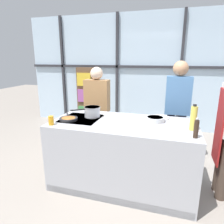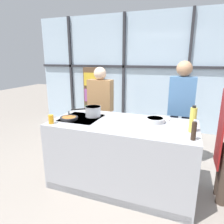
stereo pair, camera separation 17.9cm
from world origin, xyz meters
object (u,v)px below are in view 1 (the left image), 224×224
at_px(saucepan, 92,112).
at_px(pepper_grinder, 196,129).
at_px(white_plate, 160,117).
at_px(spectator_far_left, 97,106).
at_px(frying_pan, 69,119).
at_px(mixing_bowl, 155,119).
at_px(spectator_center_left, 178,106).
at_px(juice_glass_near, 51,120).
at_px(oil_bottle, 193,118).

distance_m(saucepan, pepper_grinder, 1.42).
bearing_deg(white_plate, spectator_far_left, 154.77).
relative_size(spectator_far_left, frying_pan, 4.01).
bearing_deg(white_plate, frying_pan, -158.88).
xyz_separation_m(spectator_far_left, mixing_bowl, (1.10, -0.73, 0.06)).
distance_m(mixing_bowl, pepper_grinder, 0.66).
xyz_separation_m(saucepan, pepper_grinder, (1.35, -0.43, 0.02)).
distance_m(frying_pan, saucepan, 0.35).
height_order(spectator_center_left, juice_glass_near, spectator_center_left).
height_order(white_plate, juice_glass_near, juice_glass_near).
distance_m(spectator_far_left, pepper_grinder, 1.97).
relative_size(spectator_center_left, mixing_bowl, 6.67).
distance_m(oil_bottle, pepper_grinder, 0.25).
distance_m(white_plate, pepper_grinder, 0.77).
relative_size(spectator_center_left, white_plate, 6.36).
height_order(spectator_center_left, pepper_grinder, spectator_center_left).
distance_m(spectator_far_left, oil_bottle, 1.83).
distance_m(spectator_far_left, white_plate, 1.28).
height_order(saucepan, pepper_grinder, pepper_grinder).
bearing_deg(saucepan, pepper_grinder, -17.54).
bearing_deg(frying_pan, oil_bottle, 2.05).
bearing_deg(pepper_grinder, white_plate, 122.23).
xyz_separation_m(saucepan, oil_bottle, (1.34, -0.18, 0.07)).
relative_size(spectator_far_left, spectator_center_left, 0.93).
relative_size(white_plate, oil_bottle, 0.86).
bearing_deg(spectator_center_left, mixing_bowl, 67.67).
bearing_deg(frying_pan, saucepan, 43.68).
relative_size(spectator_far_left, pepper_grinder, 7.13).
relative_size(spectator_center_left, pepper_grinder, 7.64).
distance_m(spectator_center_left, pepper_grinder, 1.20).
xyz_separation_m(white_plate, juice_glass_near, (-1.30, -0.71, 0.05)).
height_order(spectator_center_left, white_plate, spectator_center_left).
distance_m(saucepan, white_plate, 0.97).
relative_size(saucepan, pepper_grinder, 1.66).
bearing_deg(pepper_grinder, spectator_far_left, 142.68).
bearing_deg(frying_pan, pepper_grinder, -6.61).
distance_m(oil_bottle, juice_glass_near, 1.73).
bearing_deg(saucepan, mixing_bowl, 2.46).
distance_m(spectator_far_left, mixing_bowl, 1.32).
bearing_deg(spectator_center_left, oil_bottle, 99.08).
bearing_deg(oil_bottle, saucepan, 172.17).
bearing_deg(oil_bottle, juice_glass_near, -169.89).
bearing_deg(frying_pan, juice_glass_near, -114.15).
relative_size(spectator_far_left, juice_glass_near, 13.65).
distance_m(frying_pan, pepper_grinder, 1.62).
distance_m(saucepan, oil_bottle, 1.35).
distance_m(frying_pan, oil_bottle, 1.60).
relative_size(frying_pan, pepper_grinder, 1.78).
xyz_separation_m(spectator_center_left, mixing_bowl, (-0.30, -0.73, -0.04)).
height_order(saucepan, juice_glass_near, saucepan).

